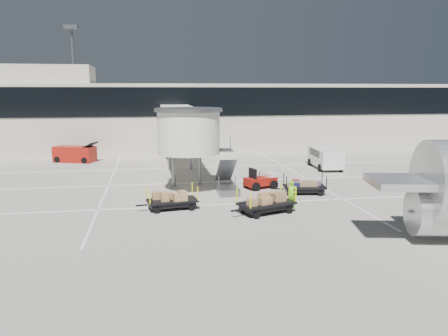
{
  "coord_description": "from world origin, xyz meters",
  "views": [
    {
      "loc": [
        -6.73,
        -24.88,
        7.23
      ],
      "look_at": [
        -1.78,
        4.13,
        2.0
      ],
      "focal_mm": 35.0,
      "sensor_mm": 36.0,
      "label": 1
    }
  ],
  "objects_px": {
    "box_cart_near": "(266,202)",
    "belt_loader": "(75,154)",
    "box_cart_far": "(173,200)",
    "baggage_tug": "(261,181)",
    "ground_worker": "(292,194)",
    "minivan": "(325,156)",
    "suitcase_cart": "(304,187)"
  },
  "relations": [
    {
      "from": "suitcase_cart",
      "to": "belt_loader",
      "type": "bearing_deg",
      "value": 145.14
    },
    {
      "from": "baggage_tug",
      "to": "suitcase_cart",
      "type": "height_order",
      "value": "baggage_tug"
    },
    {
      "from": "ground_worker",
      "to": "minivan",
      "type": "relative_size",
      "value": 0.34
    },
    {
      "from": "box_cart_near",
      "to": "belt_loader",
      "type": "xyz_separation_m",
      "value": [
        -14.35,
        21.7,
        0.15
      ]
    },
    {
      "from": "minivan",
      "to": "belt_loader",
      "type": "bearing_deg",
      "value": 166.5
    },
    {
      "from": "suitcase_cart",
      "to": "minivan",
      "type": "height_order",
      "value": "minivan"
    },
    {
      "from": "suitcase_cart",
      "to": "belt_loader",
      "type": "height_order",
      "value": "belt_loader"
    },
    {
      "from": "baggage_tug",
      "to": "belt_loader",
      "type": "xyz_separation_m",
      "value": [
        -15.76,
        15.07,
        0.24
      ]
    },
    {
      "from": "minivan",
      "to": "belt_loader",
      "type": "distance_m",
      "value": 25.04
    },
    {
      "from": "box_cart_near",
      "to": "box_cart_far",
      "type": "relative_size",
      "value": 1.09
    },
    {
      "from": "baggage_tug",
      "to": "suitcase_cart",
      "type": "bearing_deg",
      "value": -61.33
    },
    {
      "from": "suitcase_cart",
      "to": "belt_loader",
      "type": "distance_m",
      "value": 25.28
    },
    {
      "from": "minivan",
      "to": "box_cart_far",
      "type": "bearing_deg",
      "value": -136.2
    },
    {
      "from": "box_cart_near",
      "to": "minivan",
      "type": "bearing_deg",
      "value": 36.83
    },
    {
      "from": "minivan",
      "to": "baggage_tug",
      "type": "bearing_deg",
      "value": -133.18
    },
    {
      "from": "box_cart_far",
      "to": "belt_loader",
      "type": "xyz_separation_m",
      "value": [
        -8.93,
        19.93,
        0.23
      ]
    },
    {
      "from": "ground_worker",
      "to": "belt_loader",
      "type": "bearing_deg",
      "value": 117.41
    },
    {
      "from": "minivan",
      "to": "belt_loader",
      "type": "relative_size",
      "value": 1.09
    },
    {
      "from": "suitcase_cart",
      "to": "box_cart_far",
      "type": "xyz_separation_m",
      "value": [
        -9.37,
        -2.49,
        0.07
      ]
    },
    {
      "from": "baggage_tug",
      "to": "minivan",
      "type": "xyz_separation_m",
      "value": [
        8.06,
        7.35,
        0.55
      ]
    },
    {
      "from": "box_cart_far",
      "to": "ground_worker",
      "type": "height_order",
      "value": "ground_worker"
    },
    {
      "from": "box_cart_far",
      "to": "belt_loader",
      "type": "relative_size",
      "value": 0.82
    },
    {
      "from": "minivan",
      "to": "box_cart_near",
      "type": "bearing_deg",
      "value": -119.66
    },
    {
      "from": "baggage_tug",
      "to": "box_cart_far",
      "type": "relative_size",
      "value": 0.69
    },
    {
      "from": "box_cart_near",
      "to": "box_cart_far",
      "type": "height_order",
      "value": "box_cart_near"
    },
    {
      "from": "box_cart_far",
      "to": "ground_worker",
      "type": "bearing_deg",
      "value": -14.57
    },
    {
      "from": "baggage_tug",
      "to": "ground_worker",
      "type": "bearing_deg",
      "value": -103.05
    },
    {
      "from": "box_cart_far",
      "to": "belt_loader",
      "type": "bearing_deg",
      "value": 105.76
    },
    {
      "from": "baggage_tug",
      "to": "ground_worker",
      "type": "height_order",
      "value": "ground_worker"
    },
    {
      "from": "suitcase_cart",
      "to": "ground_worker",
      "type": "xyz_separation_m",
      "value": [
        -2.02,
        -3.28,
        0.36
      ]
    },
    {
      "from": "baggage_tug",
      "to": "belt_loader",
      "type": "bearing_deg",
      "value": 118.01
    },
    {
      "from": "box_cart_near",
      "to": "box_cart_far",
      "type": "distance_m",
      "value": 5.7
    }
  ]
}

